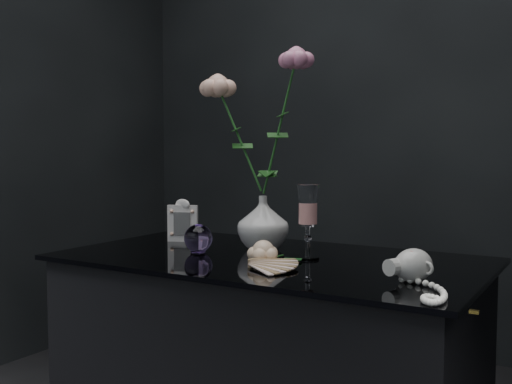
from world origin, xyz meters
The scene contains 8 objects.
vase centered at (-0.07, 0.14, 0.83)m, with size 0.14×0.14×0.14m, color silver.
wine_glass centered at (0.10, 0.07, 0.85)m, with size 0.06×0.06×0.18m, color white, non-canonical shape.
picture_frame centered at (-0.34, 0.13, 0.82)m, with size 0.09×0.07×0.13m, color silver, non-canonical shape.
paperweight centered at (-0.19, 0.01, 0.80)m, with size 0.07×0.07×0.07m, color #AD87DC, non-canonical shape.
paper_fan centered at (0.03, -0.09, 0.77)m, with size 0.22×0.17×0.02m, color #F1E2C0, non-canonical shape.
loose_rose centered at (0.03, -0.04, 0.79)m, with size 0.13×0.16×0.06m, color #FECBA4, non-canonical shape.
pearl_jar centered at (0.39, -0.05, 0.80)m, with size 0.24×0.25×0.07m, color silver, non-canonical shape.
roses centered at (-0.08, 0.13, 1.11)m, with size 0.30×0.12×0.44m.
Camera 1 is at (0.74, -1.25, 1.03)m, focal length 42.00 mm.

